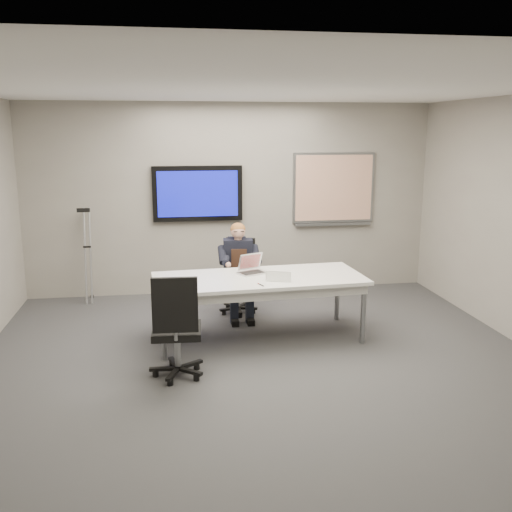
{
  "coord_description": "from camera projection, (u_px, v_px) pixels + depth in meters",
  "views": [
    {
      "loc": [
        -0.93,
        -5.36,
        2.42
      ],
      "look_at": [
        0.07,
        1.09,
        0.96
      ],
      "focal_mm": 40.0,
      "sensor_mm": 36.0,
      "label": 1
    }
  ],
  "objects": [
    {
      "name": "floor",
      "position": [
        265.0,
        370.0,
        5.84
      ],
      "size": [
        6.0,
        6.0,
        0.02
      ],
      "primitive_type": "cube",
      "color": "#37373A",
      "rests_on": "ground"
    },
    {
      "name": "laptop",
      "position": [
        251.0,
        268.0,
        6.78
      ],
      "size": [
        0.37,
        0.4,
        0.22
      ],
      "rotation": [
        0.0,
        0.0,
        0.43
      ],
      "color": "silver",
      "rests_on": "conference_table"
    },
    {
      "name": "ceiling",
      "position": [
        267.0,
        86.0,
        5.23
      ],
      "size": [
        6.0,
        6.0,
        0.02
      ],
      "primitive_type": "cube",
      "color": "white",
      "rests_on": "wall_back"
    },
    {
      "name": "tv_display",
      "position": [
        198.0,
        194.0,
        8.28
      ],
      "size": [
        1.3,
        0.09,
        0.8
      ],
      "color": "black",
      "rests_on": "wall_back"
    },
    {
      "name": "whiteboard",
      "position": [
        334.0,
        189.0,
        8.6
      ],
      "size": [
        1.25,
        0.08,
        1.1
      ],
      "color": "gray",
      "rests_on": "wall_back"
    },
    {
      "name": "wall_front",
      "position": [
        376.0,
        354.0,
        2.64
      ],
      "size": [
        6.0,
        0.02,
        2.8
      ],
      "primitive_type": "cube",
      "color": "gray",
      "rests_on": "ground"
    },
    {
      "name": "office_chair_far",
      "position": [
        239.0,
        290.0,
        7.65
      ],
      "size": [
        0.59,
        0.59,
        0.99
      ],
      "rotation": [
        0.0,
        0.0,
        -0.31
      ],
      "color": "black",
      "rests_on": "ground"
    },
    {
      "name": "pen",
      "position": [
        261.0,
        285.0,
        6.24
      ],
      "size": [
        0.05,
        0.13,
        0.01
      ],
      "primitive_type": "cylinder",
      "rotation": [
        0.0,
        1.57,
        1.92
      ],
      "color": "black",
      "rests_on": "conference_table"
    },
    {
      "name": "seated_person",
      "position": [
        240.0,
        281.0,
        7.38
      ],
      "size": [
        0.4,
        0.68,
        1.23
      ],
      "rotation": [
        0.0,
        0.0,
        -0.09
      ],
      "color": "#1C212F",
      "rests_on": "office_chair_far"
    },
    {
      "name": "wall_back",
      "position": [
        231.0,
        199.0,
        8.43
      ],
      "size": [
        6.0,
        0.02,
        2.8
      ],
      "primitive_type": "cube",
      "color": "gray",
      "rests_on": "ground"
    },
    {
      "name": "office_chair_near",
      "position": [
        177.0,
        346.0,
        5.6
      ],
      "size": [
        0.54,
        0.54,
        1.08
      ],
      "rotation": [
        0.0,
        0.0,
        3.08
      ],
      "color": "black",
      "rests_on": "ground"
    },
    {
      "name": "name_tent",
      "position": [
        278.0,
        276.0,
        6.4
      ],
      "size": [
        0.29,
        0.16,
        0.11
      ],
      "primitive_type": null,
      "rotation": [
        0.0,
        0.0,
        -0.31
      ],
      "color": "white",
      "rests_on": "conference_table"
    },
    {
      "name": "conference_table",
      "position": [
        259.0,
        284.0,
        6.61
      ],
      "size": [
        2.48,
        1.16,
        0.75
      ],
      "rotation": [
        0.0,
        0.0,
        0.06
      ],
      "color": "white",
      "rests_on": "ground"
    },
    {
      "name": "crutch",
      "position": [
        88.0,
        253.0,
        8.04
      ],
      "size": [
        0.37,
        0.71,
        1.45
      ],
      "primitive_type": null,
      "rotation": [
        -0.22,
        0.0,
        -0.28
      ],
      "color": "#AAABB1",
      "rests_on": "ground"
    }
  ]
}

